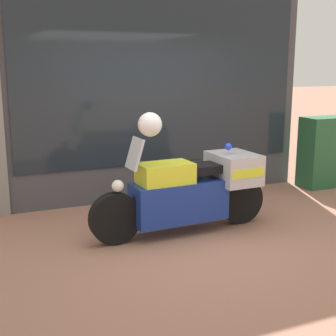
% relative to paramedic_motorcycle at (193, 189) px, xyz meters
% --- Properties ---
extents(ground_plane, '(60.00, 60.00, 0.00)m').
position_rel_paramedic_motorcycle_xyz_m(ground_plane, '(-0.11, -0.24, -0.54)').
color(ground_plane, '#9E6B56').
extents(shop_building, '(5.45, 0.55, 4.08)m').
position_rel_paramedic_motorcycle_xyz_m(shop_building, '(-0.48, 1.75, 1.51)').
color(shop_building, '#424247').
rests_on(shop_building, ground).
extents(window_display, '(4.20, 0.30, 1.87)m').
position_rel_paramedic_motorcycle_xyz_m(window_display, '(0.21, 1.78, -0.09)').
color(window_display, slate).
rests_on(window_display, ground).
extents(paramedic_motorcycle, '(2.32, 0.68, 1.22)m').
position_rel_paramedic_motorcycle_xyz_m(paramedic_motorcycle, '(0.00, 0.00, 0.00)').
color(paramedic_motorcycle, black).
rests_on(paramedic_motorcycle, ground).
extents(utility_cabinet, '(0.85, 0.45, 1.18)m').
position_rel_paramedic_motorcycle_xyz_m(utility_cabinet, '(3.02, 1.11, 0.05)').
color(utility_cabinet, '#235633').
rests_on(utility_cabinet, ground).
extents(white_helmet, '(0.28, 0.28, 0.28)m').
position_rel_paramedic_motorcycle_xyz_m(white_helmet, '(-0.57, -0.02, 0.82)').
color(white_helmet, white).
rests_on(white_helmet, paramedic_motorcycle).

